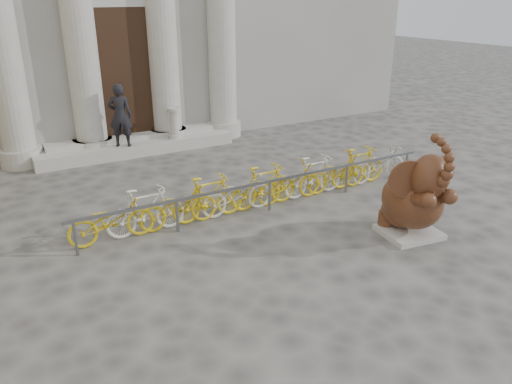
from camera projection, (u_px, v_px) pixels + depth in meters
ground at (319, 306)px, 7.83m from camera, size 80.00×80.00×0.00m
entrance_steps at (136, 146)px, 15.34m from camera, size 6.00×1.20×0.36m
elephant_statue at (414, 199)px, 9.82m from camera, size 1.47×1.70×2.21m
bike_rack at (264, 186)px, 11.30m from camera, size 8.81×0.53×1.00m
pedestrian at (120, 115)px, 14.42m from camera, size 0.79×0.68×1.84m
balustrade_post at (174, 124)px, 15.40m from camera, size 0.39×0.39×0.95m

